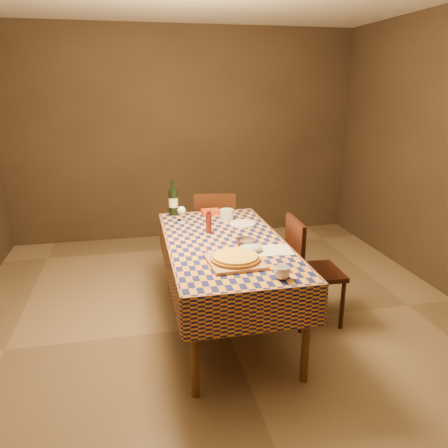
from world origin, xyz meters
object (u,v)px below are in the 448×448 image
Objects in this scene: cutting_board at (235,261)px; chair_right at (307,265)px; wine_bottle at (173,202)px; white_plate at (242,224)px; chair_far at (215,229)px; dining_table at (225,250)px; pizza at (235,258)px; bowl at (246,242)px.

chair_right reaches higher than cutting_board.
wine_bottle reaches higher than white_plate.
cutting_board is at bearing -95.47° from chair_far.
dining_table is 0.47m from cutting_board.
white_plate is at bearing 72.48° from pizza.
dining_table is at bearing -96.35° from chair_far.
chair_far is at bearing 100.86° from white_plate.
wine_bottle is 0.38× the size of chair_far.
white_plate is (0.11, 0.53, -0.02)m from bowl.
cutting_board is 0.41× the size of chair_far.
chair_right is at bearing 29.54° from cutting_board.
chair_right is (0.72, 0.41, -0.26)m from cutting_board.
wine_bottle is 0.63m from chair_far.
cutting_board is 0.03m from pizza.
dining_table is 0.21m from bowl.
white_plate is at bearing 58.95° from dining_table.
chair_far is (0.15, 1.54, -0.26)m from cutting_board.
dining_table is 0.49m from white_plate.
chair_far reaches higher than cutting_board.
dining_table is 5.02× the size of pizza.
bowl is at bearing 63.67° from cutting_board.
dining_table is 0.48m from pizza.
pizza is at bearing -77.06° from wine_bottle.
chair_far reaches higher than dining_table.
chair_far is (-0.02, 1.20, -0.27)m from bowl.
bowl is 0.44× the size of wine_bottle.
wine_bottle is at bearing 115.64° from bowl.
cutting_board is at bearing -150.46° from chair_right.
pizza is (-0.00, 0.00, 0.03)m from cutting_board.
chair_far is 1.27m from chair_right.
cutting_board is 0.91m from white_plate.
bowl is at bearing 63.67° from pizza.
wine_bottle is (-0.30, 1.32, 0.12)m from cutting_board.
chair_right is at bearing -63.15° from chair_far.
wine_bottle reaches higher than cutting_board.
chair_right reaches higher than dining_table.
cutting_board is 1.60× the size of white_plate.
chair_right is (0.69, -0.05, -0.17)m from dining_table.
wine_bottle is (-0.30, 1.32, 0.09)m from pizza.
wine_bottle is (-0.33, 0.86, 0.21)m from dining_table.
dining_table is 1.98× the size of chair_right.
pizza is at bearing -116.33° from bowl.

